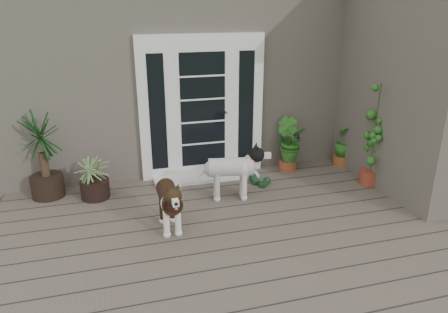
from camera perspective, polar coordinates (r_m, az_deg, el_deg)
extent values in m
cube|color=#6B5B4C|center=(4.92, 5.53, -12.21)|extent=(6.20, 4.60, 0.12)
cube|color=#665E54|center=(8.33, -4.88, 12.27)|extent=(7.40, 4.00, 3.10)
cube|color=#665E54|center=(6.76, 26.21, 8.47)|extent=(1.60, 2.40, 3.10)
cube|color=white|center=(6.38, -2.96, 6.64)|extent=(1.90, 0.14, 2.15)
cube|color=white|center=(6.52, -2.40, -2.76)|extent=(1.60, 0.40, 0.05)
imported|color=#2A5F1B|center=(6.85, 8.85, 0.62)|extent=(0.67, 0.67, 0.60)
imported|color=#1F5C1A|center=(6.83, 8.67, 0.74)|extent=(0.59, 0.59, 0.64)
imported|color=#1D6623|center=(7.25, 15.85, 1.05)|extent=(0.52, 0.52, 0.57)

